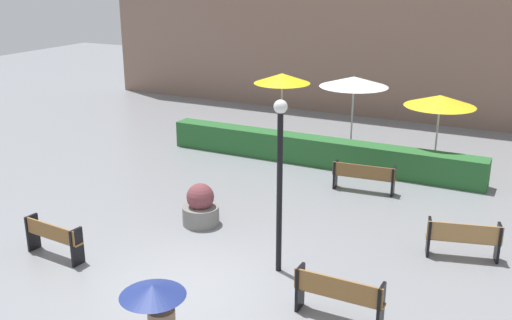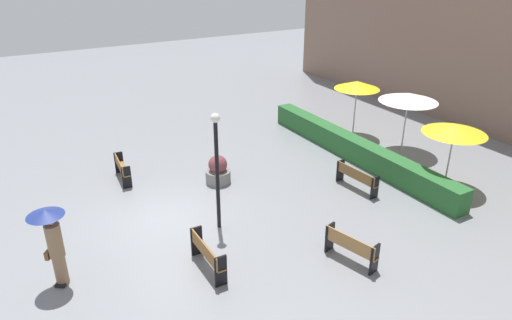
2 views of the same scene
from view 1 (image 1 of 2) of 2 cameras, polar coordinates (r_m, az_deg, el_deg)
name	(u,v)px [view 1 (image 1 of 2)]	position (r m, az deg, el deg)	size (l,w,h in m)	color
ground_plane	(192,284)	(12.55, -6.15, -11.69)	(60.00, 60.00, 0.00)	gray
bench_far_right	(463,238)	(14.02, 19.22, -7.01)	(1.61, 0.73, 0.86)	#9E7242
bench_back_row	(364,175)	(17.34, 10.26, -1.46)	(1.81, 0.49, 0.83)	brown
bench_near_right	(339,294)	(11.20, 7.90, -12.57)	(1.68, 0.35, 0.89)	olive
bench_near_left	(53,236)	(14.03, -18.86, -6.93)	(1.57, 0.45, 0.85)	olive
planter_pot	(201,207)	(15.02, -5.32, -4.50)	(0.92, 0.92, 1.08)	slate
lamp_post	(280,169)	(12.07, 2.29, -0.85)	(0.28, 0.28, 3.73)	black
patio_umbrella_yellow	(282,78)	(21.44, 2.51, 7.80)	(2.02, 2.02, 2.57)	silver
patio_umbrella_white	(354,82)	(21.10, 9.34, 7.40)	(2.39, 2.39, 2.56)	silver
patio_umbrella_yellow_far	(440,101)	(19.43, 17.20, 5.43)	(2.21, 2.21, 2.40)	silver
hedge_strip	(318,151)	(19.53, 5.91, 0.83)	(10.56, 0.70, 0.90)	#28602D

